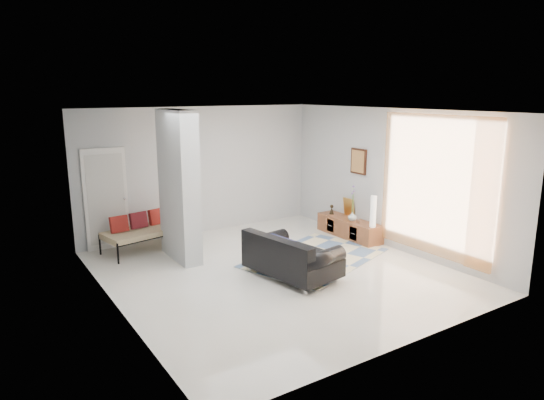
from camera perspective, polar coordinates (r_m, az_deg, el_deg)
floor at (r=8.65m, az=0.42°, el=-8.45°), size 6.00×6.00×0.00m
ceiling at (r=8.07m, az=0.46°, el=10.43°), size 6.00×6.00×0.00m
wall_back at (r=10.83m, az=-8.34°, el=3.43°), size 6.00×0.00×6.00m
wall_front at (r=6.05m, az=16.32°, el=-4.33°), size 6.00×0.00×6.00m
wall_left at (r=7.15m, az=-18.30°, el=-1.87°), size 0.00×6.00×6.00m
wall_right at (r=10.00m, az=13.73°, el=2.43°), size 0.00×6.00×6.00m
partition_column at (r=9.14m, az=-10.92°, el=1.62°), size 0.35×1.20×2.80m
hallway_door at (r=10.19m, az=-18.95°, el=0.11°), size 0.85×0.06×2.04m
curtain at (r=9.19m, az=18.59°, el=1.56°), size 0.00×2.55×2.55m
wall_art at (r=10.57m, az=10.15°, el=4.50°), size 0.04×0.45×0.55m
media_console at (r=10.73m, az=9.06°, el=-3.22°), size 0.45×1.67×0.80m
loveseat at (r=8.30m, az=2.08°, el=-6.77°), size 1.20×1.75×0.76m
daybed at (r=10.05m, az=-14.36°, el=-3.33°), size 1.93×1.11×0.77m
area_rug at (r=9.37m, az=5.12°, el=-6.76°), size 3.12×2.56×0.01m
cylinder_lamp at (r=10.08m, az=11.82°, el=-1.33°), size 0.12×0.12×0.65m
bronze_figurine at (r=11.02m, az=7.03°, el=-1.11°), size 0.12×0.12×0.22m
vase at (r=10.52m, az=9.43°, el=-1.91°), size 0.21×0.21×0.20m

